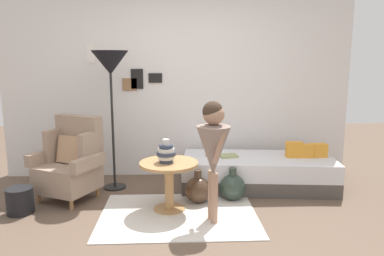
# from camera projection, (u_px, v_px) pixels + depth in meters

# --- Properties ---
(ground_plane) EXTENTS (12.00, 12.00, 0.00)m
(ground_plane) POSITION_uv_depth(u_px,v_px,m) (181.00, 236.00, 3.47)
(ground_plane) COLOR brown
(gallery_wall) EXTENTS (4.80, 0.12, 2.60)m
(gallery_wall) POSITION_uv_depth(u_px,v_px,m) (178.00, 83.00, 5.15)
(gallery_wall) COLOR silver
(gallery_wall) RESTS_ON ground
(rug) EXTENTS (1.64, 1.22, 0.01)m
(rug) POSITION_uv_depth(u_px,v_px,m) (179.00, 215.00, 3.93)
(rug) COLOR silver
(rug) RESTS_ON ground
(armchair) EXTENTS (0.90, 0.82, 0.97)m
(armchair) POSITION_uv_depth(u_px,v_px,m) (71.00, 162.00, 4.36)
(armchair) COLOR #9E7042
(armchair) RESTS_ON ground
(daybed) EXTENTS (1.97, 0.98, 0.40)m
(daybed) POSITION_uv_depth(u_px,v_px,m) (258.00, 172.00, 4.76)
(daybed) COLOR #4C4742
(daybed) RESTS_ON ground
(pillow_head) EXTENTS (0.20, 0.12, 0.17)m
(pillow_head) POSITION_uv_depth(u_px,v_px,m) (319.00, 150.00, 4.73)
(pillow_head) COLOR orange
(pillow_head) RESTS_ON daybed
(pillow_mid) EXTENTS (0.22, 0.13, 0.17)m
(pillow_mid) POSITION_uv_depth(u_px,v_px,m) (304.00, 151.00, 4.71)
(pillow_mid) COLOR orange
(pillow_mid) RESTS_ON daybed
(pillow_back) EXTENTS (0.21, 0.13, 0.19)m
(pillow_back) POSITION_uv_depth(u_px,v_px,m) (294.00, 150.00, 4.71)
(pillow_back) COLOR orange
(pillow_back) RESTS_ON daybed
(side_table) EXTENTS (0.63, 0.63, 0.54)m
(side_table) POSITION_uv_depth(u_px,v_px,m) (169.00, 175.00, 4.00)
(side_table) COLOR tan
(side_table) RESTS_ON ground
(vase_striped) EXTENTS (0.20, 0.20, 0.25)m
(vase_striped) POSITION_uv_depth(u_px,v_px,m) (166.00, 153.00, 3.94)
(vase_striped) COLOR #2D384C
(vase_striped) RESTS_ON side_table
(floor_lamp) EXTENTS (0.45, 0.45, 1.73)m
(floor_lamp) POSITION_uv_depth(u_px,v_px,m) (110.00, 68.00, 4.50)
(floor_lamp) COLOR black
(floor_lamp) RESTS_ON ground
(person_child) EXTENTS (0.34, 0.34, 1.23)m
(person_child) POSITION_uv_depth(u_px,v_px,m) (213.00, 145.00, 3.64)
(person_child) COLOR #A37A60
(person_child) RESTS_ON ground
(book_on_daybed) EXTENTS (0.25, 0.20, 0.03)m
(book_on_daybed) POSITION_uv_depth(u_px,v_px,m) (229.00, 156.00, 4.73)
(book_on_daybed) COLOR #9BA06A
(book_on_daybed) RESTS_ON daybed
(demijohn_near) EXTENTS (0.30, 0.30, 0.39)m
(demijohn_near) POSITION_uv_depth(u_px,v_px,m) (198.00, 189.00, 4.26)
(demijohn_near) COLOR #473323
(demijohn_near) RESTS_ON ground
(demijohn_far) EXTENTS (0.30, 0.30, 0.39)m
(demijohn_far) POSITION_uv_depth(u_px,v_px,m) (232.00, 187.00, 4.34)
(demijohn_far) COLOR #2D3D33
(demijohn_far) RESTS_ON ground
(magazine_basket) EXTENTS (0.28, 0.28, 0.28)m
(magazine_basket) POSITION_uv_depth(u_px,v_px,m) (20.00, 201.00, 3.96)
(magazine_basket) COLOR black
(magazine_basket) RESTS_ON ground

